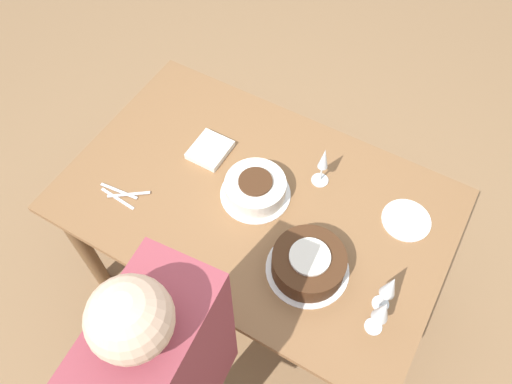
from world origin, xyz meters
TOP-DOWN VIEW (x-y plane):
  - ground_plane at (0.00, 0.00)m, footprint 12.00×12.00m
  - dining_table at (0.00, 0.00)m, footprint 1.53×0.97m
  - cake_center_white at (-0.01, 0.02)m, footprint 0.28×0.28m
  - cake_front_chocolate at (0.32, -0.17)m, footprint 0.31×0.31m
  - wine_glass_near at (0.61, -0.25)m, footprint 0.06×0.06m
  - wine_glass_far at (0.18, 0.21)m, footprint 0.07×0.07m
  - wine_glass_extra at (0.60, -0.16)m, footprint 0.06×0.06m
  - dessert_plate_right at (0.55, 0.20)m, footprint 0.19×0.19m
  - fork_pile at (-0.47, -0.25)m, footprint 0.20×0.11m
  - napkin_stack at (-0.29, 0.11)m, footprint 0.15×0.17m
  - person_cutting at (0.16, -0.76)m, footprint 0.25×0.42m

SIDE VIEW (x-z plane):
  - ground_plane at x=0.00m, z-range 0.00..0.00m
  - dining_table at x=0.00m, z-range 0.28..1.05m
  - dessert_plate_right at x=0.55m, z-range 0.77..0.78m
  - fork_pile at x=-0.47m, z-range 0.77..0.78m
  - napkin_stack at x=-0.29m, z-range 0.77..0.80m
  - cake_center_white at x=-0.01m, z-range 0.77..0.86m
  - cake_front_chocolate at x=0.32m, z-range 0.77..0.88m
  - wine_glass_far at x=0.18m, z-range 0.80..1.00m
  - wine_glass_near at x=0.61m, z-range 0.81..1.03m
  - wine_glass_extra at x=0.60m, z-range 0.81..1.03m
  - person_cutting at x=0.16m, z-range 0.16..1.76m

